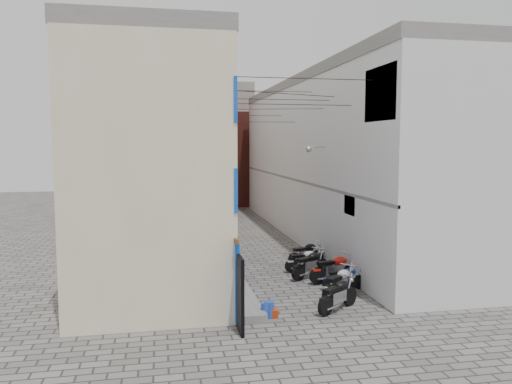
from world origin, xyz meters
TOP-DOWN VIEW (x-y plane):
  - ground at (0.00, 0.00)m, footprint 90.00×90.00m
  - plinth at (-2.05, 13.00)m, footprint 0.90×26.00m
  - building_left at (-4.98, 12.95)m, footprint 5.10×27.00m
  - building_right at (5.00, 13.00)m, footprint 5.94×26.00m
  - building_far_brick_left at (-2.00, 28.00)m, footprint 6.00×6.00m
  - building_far_brick_right at (3.00, 30.00)m, footprint 5.00×6.00m
  - building_far_concrete at (0.00, 34.00)m, footprint 8.00×5.00m
  - far_shopfront at (0.00, 25.20)m, footprint 2.00×0.30m
  - overhead_wires at (0.00, 7.64)m, footprint 5.80×13.02m
  - motorcycle_a at (0.86, 0.69)m, footprint 1.99×1.66m
  - motorcycle_b at (1.35, 1.83)m, footprint 2.04×1.82m
  - motorcycle_c at (1.90, 2.80)m, footprint 1.71×0.56m
  - motorcycle_d at (1.86, 3.79)m, footprint 2.20×1.03m
  - motorcycle_e at (1.16, 4.69)m, footprint 2.12×1.69m
  - motorcycle_f at (1.23, 5.65)m, footprint 1.87×0.86m
  - motorcycle_g at (1.62, 6.76)m, footprint 2.03×1.26m
  - person_a at (-2.35, 6.01)m, footprint 0.50×0.70m
  - person_b at (-2.08, 7.19)m, footprint 0.75×0.85m
  - water_jug_near at (-1.55, 0.50)m, footprint 0.33×0.33m
  - water_jug_far at (-1.46, 0.50)m, footprint 0.34×0.34m
  - red_crate at (-1.35, 0.50)m, footprint 0.42×0.35m

SIDE VIEW (x-z plane):
  - ground at x=0.00m, z-range 0.00..0.00m
  - red_crate at x=-1.35m, z-range 0.00..0.24m
  - plinth at x=-2.05m, z-range 0.00..0.25m
  - water_jug_near at x=-1.55m, z-range 0.00..0.46m
  - water_jug_far at x=-1.46m, z-range 0.00..0.49m
  - motorcycle_c at x=1.90m, z-range 0.00..0.99m
  - motorcycle_f at x=1.23m, z-range 0.00..1.05m
  - motorcycle_g at x=1.62m, z-range 0.00..1.12m
  - motorcycle_a at x=0.86m, z-range 0.00..1.15m
  - motorcycle_b at x=1.35m, z-range 0.00..1.21m
  - motorcycle_e at x=1.16m, z-range 0.00..1.21m
  - motorcycle_d at x=1.86m, z-range 0.00..1.23m
  - person_b at x=-2.08m, z-range 0.25..1.71m
  - person_a at x=-2.35m, z-range 0.25..2.04m
  - far_shopfront at x=0.00m, z-range 0.00..2.40m
  - building_far_brick_right at x=3.00m, z-range 0.00..8.00m
  - building_left at x=-4.98m, z-range 0.00..9.00m
  - building_right at x=5.00m, z-range 0.01..9.01m
  - building_far_brick_left at x=-2.00m, z-range 0.00..10.00m
  - building_far_concrete at x=0.00m, z-range 0.00..11.00m
  - overhead_wires at x=0.00m, z-range 6.46..7.79m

